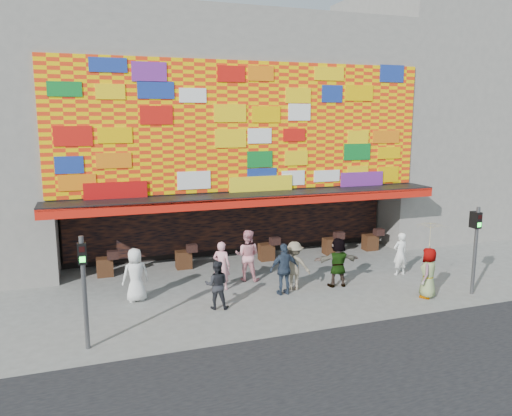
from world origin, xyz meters
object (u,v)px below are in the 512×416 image
object	(u,v)px
ped_b	(222,265)
ped_c	(217,285)
ped_g	(428,273)
signal_left	(84,280)
signal_right	(476,241)
ped_a	(136,275)
ped_f	(338,262)
ped_h	(400,254)
ped_d	(294,266)
ped_e	(284,269)
parasol	(431,235)
ped_i	(247,255)

from	to	relation	value
ped_b	ped_c	bearing A→B (deg)	104.35
ped_b	ped_g	xyz separation A→B (m)	(6.26, -3.02, -0.01)
signal_left	signal_right	size ratio (longest dim) A/B	1.00
ped_a	ped_b	distance (m)	2.95
ped_a	ped_b	size ratio (longest dim) A/B	1.04
ped_f	ped_h	size ratio (longest dim) A/B	1.07
ped_d	ped_g	xyz separation A→B (m)	(3.88, -2.19, -0.00)
ped_a	ped_e	world-z (taller)	ped_e
ped_e	ped_g	distance (m)	4.77
ped_a	parasol	xyz separation A→B (m)	(9.20, -2.83, 1.25)
signal_left	ped_i	xyz separation A→B (m)	(5.63, 3.89, -0.92)
ped_e	ped_g	bearing A→B (deg)	155.76
ped_f	ped_g	size ratio (longest dim) A/B	1.04
ped_c	ped_f	world-z (taller)	ped_f
signal_right	ped_g	xyz separation A→B (m)	(-1.65, 0.23, -1.01)
signal_left	parasol	bearing A→B (deg)	1.24
ped_b	ped_h	distance (m)	6.85
signal_right	ped_g	bearing A→B (deg)	171.96
signal_left	signal_right	world-z (taller)	same
ped_f	ped_a	bearing A→B (deg)	1.21
ped_f	ped_d	bearing A→B (deg)	0.63
ped_b	ped_c	distance (m)	1.78
ped_f	ped_c	bearing A→B (deg)	16.03
signal_right	ped_g	size ratio (longest dim) A/B	1.77
ped_e	ped_c	bearing A→B (deg)	9.18
ped_g	ped_c	bearing A→B (deg)	-53.80
ped_c	signal_right	bearing A→B (deg)	-171.69
ped_h	ped_b	bearing A→B (deg)	-8.16
ped_a	ped_c	bearing A→B (deg)	137.60
signal_left	ped_h	size ratio (longest dim) A/B	1.83
ped_i	ped_h	bearing A→B (deg)	-163.37
signal_right	ped_d	world-z (taller)	signal_right
ped_c	ped_i	xyz separation A→B (m)	(1.76, 2.30, 0.17)
ped_e	ped_h	bearing A→B (deg)	-175.55
ped_h	ped_i	bearing A→B (deg)	-15.41
signal_left	ped_h	world-z (taller)	signal_left
ped_b	ped_i	distance (m)	1.31
signal_right	ped_b	world-z (taller)	signal_right
signal_left	ped_f	size ratio (longest dim) A/B	1.70
ped_a	ped_c	distance (m)	2.76
ped_e	ped_h	distance (m)	4.99
ped_a	ped_g	xyz separation A→B (m)	(9.20, -2.83, -0.04)
ped_b	signal_right	bearing A→B (deg)	-167.77
ped_f	ped_h	bearing A→B (deg)	-164.00
ped_d	parasol	xyz separation A→B (m)	(3.88, -2.19, 1.28)
ped_a	ped_d	size ratio (longest dim) A/B	1.04
ped_g	ped_i	bearing A→B (deg)	-78.19
signal_right	ped_c	world-z (taller)	signal_right
signal_right	ped_a	distance (m)	11.32
ped_a	ped_e	xyz separation A→B (m)	(4.79, -1.00, 0.00)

